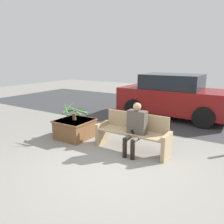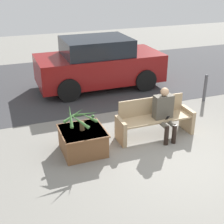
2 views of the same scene
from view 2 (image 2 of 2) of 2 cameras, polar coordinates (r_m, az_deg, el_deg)
ground_plane at (r=6.85m, az=12.02°, el=-8.03°), size 30.00×30.00×0.00m
road_surface at (r=11.53m, az=-2.90°, el=6.23°), size 20.00×6.00×0.01m
bench at (r=7.41m, az=7.75°, el=-1.20°), size 1.85×0.54×0.90m
person_seated at (r=7.24m, az=9.58°, el=0.21°), size 0.44×0.57×1.23m
planter_box at (r=6.78m, az=-5.37°, el=-5.13°), size 0.94×0.94×0.53m
potted_plant at (r=6.54m, az=-5.57°, el=-1.02°), size 0.77×0.76×0.55m
parked_car at (r=10.40m, az=-2.42°, el=8.86°), size 4.09×1.98×1.66m
bollard_post at (r=9.73m, az=16.68°, el=4.34°), size 0.10×0.10×0.83m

